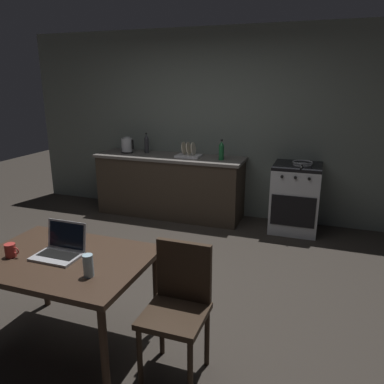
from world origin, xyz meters
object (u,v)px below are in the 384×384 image
object	(u,v)px
electric_kettle	(127,145)
drinking_glass	(88,266)
chair	(178,301)
frying_pan	(302,163)
coffee_mug	(11,250)
bottle_b	(147,144)
dining_table	(64,266)
bottle	(221,150)
stove_oven	(295,198)
dish_rack	(189,154)
laptop	(60,249)

from	to	relation	value
electric_kettle	drinking_glass	distance (m)	3.41
chair	drinking_glass	bearing A→B (deg)	-148.10
chair	frying_pan	world-z (taller)	frying_pan
coffee_mug	bottle_b	bearing A→B (deg)	98.56
dining_table	frying_pan	size ratio (longest dim) A/B	2.80
coffee_mug	bottle	bearing A→B (deg)	76.69
bottle	bottle_b	bearing A→B (deg)	173.70
stove_oven	dining_table	world-z (taller)	stove_oven
dish_rack	frying_pan	bearing A→B (deg)	-1.06
stove_oven	dish_rack	distance (m)	1.57
chair	stove_oven	bearing A→B (deg)	89.61
frying_pan	drinking_glass	world-z (taller)	frying_pan
drinking_glass	frying_pan	bearing A→B (deg)	70.45
drinking_glass	bottle_b	bearing A→B (deg)	109.88
laptop	coffee_mug	size ratio (longest dim) A/B	2.81
electric_kettle	frying_pan	distance (m)	2.52
stove_oven	bottle	world-z (taller)	bottle
dining_table	bottle_b	world-z (taller)	bottle_b
dining_table	dish_rack	bearing A→B (deg)	92.54
electric_kettle	bottle	distance (m)	1.46
electric_kettle	laptop	bearing A→B (deg)	-69.86
electric_kettle	stove_oven	bearing A→B (deg)	-0.06
coffee_mug	dish_rack	distance (m)	3.05
laptop	frying_pan	xyz separation A→B (m)	(1.45, 2.88, 0.15)
dish_rack	bottle_b	size ratio (longest dim) A/B	1.15
coffee_mug	frying_pan	bearing A→B (deg)	59.62
bottle	drinking_glass	distance (m)	3.05
electric_kettle	bottle	xyz separation A→B (m)	(1.46, -0.05, 0.02)
dining_table	chair	distance (m)	0.86
bottle	dish_rack	size ratio (longest dim) A/B	0.81
laptop	electric_kettle	xyz separation A→B (m)	(-1.07, 2.91, 0.23)
drinking_glass	stove_oven	bearing A→B (deg)	71.49
bottle	coffee_mug	bearing A→B (deg)	-103.31
laptop	coffee_mug	distance (m)	0.34
dining_table	coffee_mug	distance (m)	0.39
bottle	dish_rack	xyz separation A→B (m)	(-0.49, 0.05, -0.08)
laptop	bottle_b	bearing A→B (deg)	107.76
laptop	drinking_glass	bearing A→B (deg)	-23.90
dining_table	drinking_glass	bearing A→B (deg)	-27.10
frying_pan	dish_rack	xyz separation A→B (m)	(-1.54, 0.03, 0.02)
drinking_glass	chair	bearing A→B (deg)	22.21
stove_oven	laptop	xyz separation A→B (m)	(-1.40, -2.90, 0.32)
stove_oven	frying_pan	size ratio (longest dim) A/B	2.09
dining_table	frying_pan	bearing A→B (deg)	63.97
stove_oven	drinking_glass	bearing A→B (deg)	-108.51
chair	laptop	bearing A→B (deg)	-168.48
stove_oven	electric_kettle	distance (m)	2.53
stove_oven	bottle	xyz separation A→B (m)	(-1.00, -0.05, 0.58)
coffee_mug	dish_rack	world-z (taller)	dish_rack
stove_oven	coffee_mug	size ratio (longest dim) A/B	7.82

